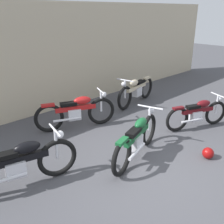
{
  "coord_description": "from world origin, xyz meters",
  "views": [
    {
      "loc": [
        -3.64,
        -2.53,
        3.05
      ],
      "look_at": [
        0.71,
        1.99,
        0.55
      ],
      "focal_mm": 41.24,
      "sensor_mm": 36.0,
      "label": 1
    }
  ],
  "objects_px": {
    "helmet": "(208,153)",
    "motorcycle_maroon": "(198,113)",
    "motorcycle_cream": "(136,90)",
    "motorcycle_green": "(137,138)",
    "motorcycle_black": "(19,164)",
    "motorcycle_red": "(77,111)"
  },
  "relations": [
    {
      "from": "helmet",
      "to": "motorcycle_maroon",
      "type": "xyz_separation_m",
      "value": [
        1.27,
        0.98,
        0.3
      ]
    },
    {
      "from": "motorcycle_maroon",
      "to": "motorcycle_cream",
      "type": "height_order",
      "value": "motorcycle_cream"
    },
    {
      "from": "helmet",
      "to": "motorcycle_maroon",
      "type": "relative_size",
      "value": 0.14
    },
    {
      "from": "motorcycle_maroon",
      "to": "motorcycle_green",
      "type": "distance_m",
      "value": 2.37
    },
    {
      "from": "helmet",
      "to": "motorcycle_maroon",
      "type": "bearing_deg",
      "value": 37.78
    },
    {
      "from": "motorcycle_black",
      "to": "motorcycle_green",
      "type": "xyz_separation_m",
      "value": [
        2.3,
        -0.79,
        -0.01
      ]
    },
    {
      "from": "helmet",
      "to": "motorcycle_cream",
      "type": "distance_m",
      "value": 3.8
    },
    {
      "from": "motorcycle_black",
      "to": "motorcycle_green",
      "type": "bearing_deg",
      "value": -5.68
    },
    {
      "from": "helmet",
      "to": "motorcycle_green",
      "type": "relative_size",
      "value": 0.12
    },
    {
      "from": "motorcycle_cream",
      "to": "motorcycle_green",
      "type": "height_order",
      "value": "motorcycle_cream"
    },
    {
      "from": "motorcycle_red",
      "to": "motorcycle_green",
      "type": "relative_size",
      "value": 0.99
    },
    {
      "from": "motorcycle_cream",
      "to": "motorcycle_red",
      "type": "distance_m",
      "value": 2.66
    },
    {
      "from": "helmet",
      "to": "motorcycle_red",
      "type": "relative_size",
      "value": 0.12
    },
    {
      "from": "motorcycle_cream",
      "to": "motorcycle_maroon",
      "type": "bearing_deg",
      "value": 73.1
    },
    {
      "from": "helmet",
      "to": "motorcycle_green",
      "type": "bearing_deg",
      "value": 134.64
    },
    {
      "from": "motorcycle_maroon",
      "to": "motorcycle_green",
      "type": "bearing_deg",
      "value": -160.71
    },
    {
      "from": "motorcycle_red",
      "to": "motorcycle_maroon",
      "type": "bearing_deg",
      "value": -20.75
    },
    {
      "from": "motorcycle_black",
      "to": "motorcycle_red",
      "type": "bearing_deg",
      "value": 44.2
    },
    {
      "from": "helmet",
      "to": "motorcycle_red",
      "type": "distance_m",
      "value": 3.47
    },
    {
      "from": "motorcycle_black",
      "to": "motorcycle_green",
      "type": "distance_m",
      "value": 2.43
    },
    {
      "from": "motorcycle_black",
      "to": "motorcycle_cream",
      "type": "relative_size",
      "value": 0.99
    },
    {
      "from": "motorcycle_black",
      "to": "motorcycle_red",
      "type": "distance_m",
      "value": 2.66
    }
  ]
}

